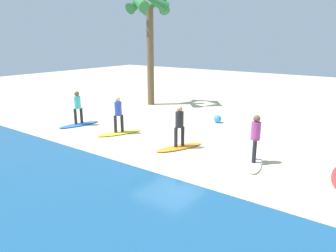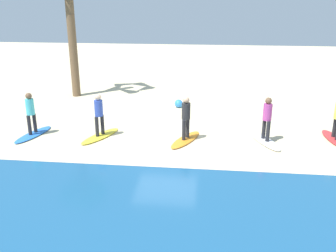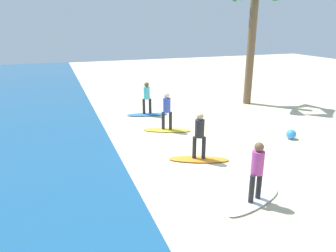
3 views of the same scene
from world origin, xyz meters
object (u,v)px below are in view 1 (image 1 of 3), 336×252
at_px(surfer_blue, 78,105).
at_px(palm_tree, 150,14).
at_px(surfboard_white, 253,162).
at_px(surfboard_orange, 179,147).
at_px(surfer_white, 256,135).
at_px(surfer_yellow, 118,112).
at_px(surfboard_yellow, 119,133).
at_px(beach_ball, 218,119).
at_px(surfer_orange, 179,123).
at_px(surfboard_blue, 79,124).

distance_m(surfer_blue, palm_tree, 7.82).
relative_size(surfboard_white, surfboard_orange, 1.00).
height_order(surfboard_white, surfer_white, surfer_white).
xyz_separation_m(surfer_yellow, palm_tree, (3.13, -6.17, 4.64)).
bearing_deg(surfboard_orange, surfer_white, 117.02).
bearing_deg(surfboard_yellow, palm_tree, -129.03).
height_order(surfboard_orange, beach_ball, beach_ball).
bearing_deg(surfboard_orange, surfer_orange, -157.10).
xyz_separation_m(surfer_white, surfboard_yellow, (6.34, 0.19, -0.99)).
height_order(surfer_orange, surfer_yellow, same).
relative_size(surfboard_orange, surfboard_blue, 1.00).
height_order(surfboard_white, surfer_blue, surfer_blue).
xyz_separation_m(surfboard_yellow, surfboard_blue, (2.69, 0.12, 0.00)).
height_order(surfer_yellow, surfboard_blue, surfer_yellow).
bearing_deg(surfer_blue, surfboard_orange, -179.10).
bearing_deg(surfer_white, surfboard_blue, 1.97).
distance_m(surfer_yellow, beach_ball, 5.30).
bearing_deg(surfer_white, surfboard_orange, 4.12).
relative_size(surfer_white, surfboard_yellow, 0.78).
relative_size(surfboard_white, palm_tree, 0.30).
distance_m(surfboard_orange, palm_tree, 10.58).
xyz_separation_m(surfer_blue, beach_ball, (-5.39, -4.60, -0.84)).
height_order(surfer_white, surfer_blue, same).
height_order(surfboard_blue, palm_tree, palm_tree).
bearing_deg(surfboard_orange, surfboard_yellow, -67.46).
xyz_separation_m(surfer_orange, palm_tree, (6.47, -6.19, 4.64)).
bearing_deg(surfer_blue, surfer_orange, -179.10).
xyz_separation_m(surfboard_blue, palm_tree, (0.44, -6.29, 5.63)).
relative_size(surfboard_yellow, surfer_yellow, 1.28).
distance_m(surfer_white, surfer_blue, 9.04).
distance_m(surfer_orange, surfboard_yellow, 3.49).
xyz_separation_m(surfer_yellow, surfboard_blue, (2.69, 0.12, -0.99)).
xyz_separation_m(surfboard_yellow, palm_tree, (3.13, -6.17, 5.63)).
bearing_deg(surfer_yellow, beach_ball, -121.05).
bearing_deg(palm_tree, surfboard_orange, 136.27).
bearing_deg(surfboard_blue, surfboard_white, 104.86).
xyz_separation_m(surfboard_blue, surfer_blue, (0.00, -0.00, 0.99)).
relative_size(surfboard_white, surfer_yellow, 1.28).
distance_m(surfer_yellow, surfboard_blue, 2.87).
xyz_separation_m(surfboard_white, beach_ball, (3.64, -4.29, 0.15)).
bearing_deg(surfer_orange, surfboard_orange, 90.00).
xyz_separation_m(surfer_blue, palm_tree, (0.44, -6.29, 4.64)).
bearing_deg(surfboard_white, surfer_white, 76.76).
relative_size(surfboard_white, surfboard_yellow, 1.00).
height_order(palm_tree, beach_ball, palm_tree).
height_order(surfboard_orange, surfboard_yellow, same).
relative_size(surfboard_blue, beach_ball, 5.26).
bearing_deg(surfer_orange, surfer_yellow, -0.36).
relative_size(surfboard_orange, surfer_orange, 1.28).
distance_m(surfboard_yellow, beach_ball, 5.23).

